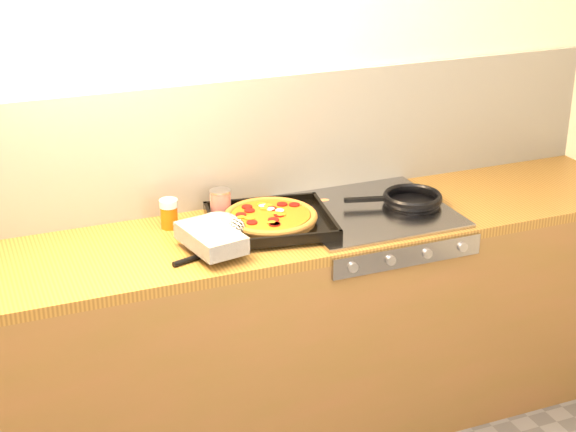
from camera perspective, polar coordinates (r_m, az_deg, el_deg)
name	(u,v)px	position (r m, az deg, el deg)	size (l,w,h in m)	color
room_shell	(234,144)	(3.43, -3.51, 4.69)	(3.20, 3.20, 3.20)	white
counter_run	(262,336)	(3.47, -1.66, -7.76)	(3.20, 0.62, 0.90)	brown
stovetop	(370,212)	(3.43, 5.29, 0.28)	(0.60, 0.56, 0.02)	gray
pizza_on_tray	(254,223)	(3.21, -2.23, -0.44)	(0.62, 0.49, 0.08)	black
frying_pan	(411,199)	(3.48, 7.96, 1.08)	(0.41, 0.29, 0.04)	black
tomato_can	(220,204)	(3.36, -4.39, 0.77)	(0.08, 0.08, 0.11)	maroon
juice_glass	(169,213)	(3.29, -7.70, 0.16)	(0.08, 0.08, 0.11)	#DD560D
wooden_spoon	(302,204)	(3.48, 0.89, 0.81)	(0.30, 0.06, 0.02)	#986540
black_spatula	(210,253)	(3.07, -5.08, -2.43)	(0.28, 0.13, 0.02)	black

